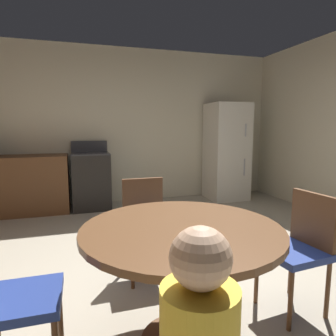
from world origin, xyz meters
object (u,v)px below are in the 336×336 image
refrigerator (226,152)px  chair_east (300,244)px  chair_west (6,293)px  dining_table (181,252)px  oven_range (91,180)px  chair_north (146,220)px

refrigerator → chair_east: size_ratio=2.02×
chair_west → refrigerator: bearing=47.9°
chair_east → dining_table: bearing=0.0°
refrigerator → oven_range: bearing=178.7°
oven_range → dining_table: size_ratio=0.92×
oven_range → chair_north: bearing=-81.2°
oven_range → chair_east: bearing=-68.0°
chair_west → chair_north: 1.34m
refrigerator → chair_north: refrigerator is taller
oven_range → refrigerator: 2.48m
oven_range → refrigerator: bearing=-1.3°
dining_table → chair_east: bearing=5.4°
refrigerator → dining_table: refrigerator is taller
oven_range → chair_north: (0.37, -2.42, 0.03)m
oven_range → chair_east: size_ratio=1.26×
oven_range → chair_east: oven_range is taller
oven_range → chair_east: (1.33, -3.28, 0.03)m
chair_east → chair_west: bearing=-2.8°
oven_range → chair_west: size_ratio=1.26×
chair_west → chair_east: size_ratio=1.00×
refrigerator → chair_west: refrigerator is taller
chair_east → chair_north: bearing=-47.5°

